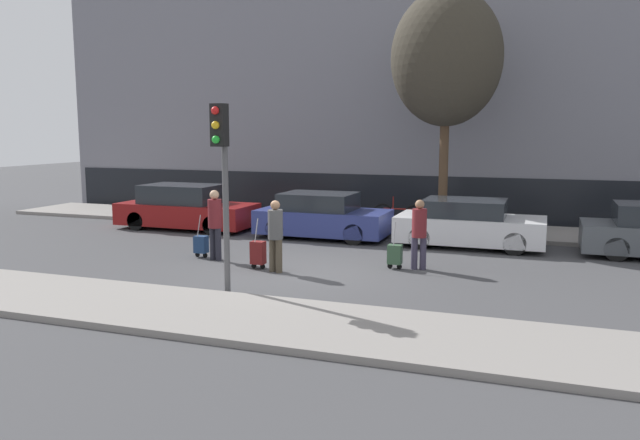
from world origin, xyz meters
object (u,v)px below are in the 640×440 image
Objects in this scene: traffic_light at (222,160)px; pedestrian_center at (275,232)px; parked_car_2 at (469,224)px; parked_car_0 at (186,208)px; trolley_left at (201,244)px; trolley_center at (258,253)px; pedestrian_right at (419,230)px; parked_bicycle at (399,215)px; trolley_right at (395,254)px; parked_car_1 at (322,217)px; bare_tree_near_crossing at (447,59)px; pedestrian_left at (215,220)px.

pedestrian_center is at bearing 86.84° from traffic_light.
pedestrian_center reaches higher than parked_car_2.
parked_car_0 is 9.10m from parked_car_2.
trolley_center reaches higher than trolley_left.
pedestrian_right is 0.92× the size of parked_bicycle.
parked_car_0 is 6.71m from trolley_center.
trolley_center reaches higher than trolley_right.
trolley_left is 5.53m from pedestrian_right.
parked_bicycle is at bearing 91.96° from pedestrian_right.
parked_car_1 is 0.54× the size of bare_tree_near_crossing.
parked_car_1 is at bearing 63.74° from trolley_left.
bare_tree_near_crossing is (1.46, -0.35, 4.85)m from parked_bicycle.
parked_car_2 is (4.31, 0.03, -0.01)m from parked_car_1.
trolley_left is 0.66× the size of pedestrian_center.
trolley_left is (-6.21, -3.87, -0.29)m from parked_car_2.
pedestrian_right is at bearing -102.42° from parked_car_2.
trolley_right is at bearing -48.66° from parked_car_1.
pedestrian_left is 3.79m from traffic_light.
parked_car_0 is at bearing -167.31° from bare_tree_near_crossing.
pedestrian_right is at bearing -86.78° from bare_tree_near_crossing.
parked_car_2 is 2.28× the size of pedestrian_left.
trolley_center is at bearing -1.74° from pedestrian_left.
parked_car_1 is 4.55m from trolley_center.
bare_tree_near_crossing is (5.18, 5.75, 5.00)m from trolley_left.
parked_car_2 is 8.19m from traffic_light.
traffic_light is at bearing -75.39° from pedestrian_center.
pedestrian_left is at bearing -116.98° from parked_bicycle.
bare_tree_near_crossing is (3.28, 1.91, 4.70)m from parked_car_1.
traffic_light reaches higher than parked_bicycle.
trolley_center is at bearing -104.60° from parked_bicycle.
pedestrian_left is at bearing -172.90° from trolley_right.
pedestrian_left is 7.06m from parked_bicycle.
parked_bicycle is (1.82, 2.27, -0.14)m from parked_car_1.
pedestrian_right is (-0.74, -3.35, 0.30)m from parked_car_2.
pedestrian_right reaches higher than parked_bicycle.
trolley_left is at bearing 178.17° from pedestrian_center.
trolley_left is 0.98× the size of trolley_right.
parked_car_0 is 5.35m from pedestrian_left.
traffic_light is (-0.12, -2.18, 1.71)m from pedestrian_center.
parked_car_0 is at bearing 126.40° from trolley_left.
parked_car_0 is at bearing -161.81° from parked_bicycle.
bare_tree_near_crossing reaches higher than parked_car_2.
parked_car_1 is (4.79, -0.09, -0.04)m from parked_car_0.
trolley_right reaches higher than parked_bicycle.
parked_car_0 is at bearing 178.89° from parked_car_1.
traffic_light reaches higher than pedestrian_right.
pedestrian_center reaches higher than parked_car_0.
trolley_left is 0.67× the size of pedestrian_right.
parked_car_0 is 4.79m from parked_car_1.
parked_car_1 reaches higher than trolley_left.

